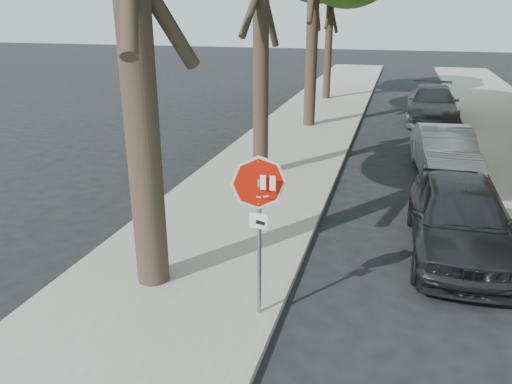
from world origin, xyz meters
TOP-DOWN VIEW (x-y plane):
  - ground at (0.00, 0.00)m, footprint 120.00×120.00m
  - sidewalk_left at (-2.50, 12.00)m, footprint 4.00×55.00m
  - curb_left at (-0.45, 12.00)m, footprint 0.12×55.00m
  - curb_right at (3.95, 12.00)m, footprint 0.12×55.00m
  - stop_sign at (-0.70, -0.03)m, footprint 0.76×0.34m
  - car_a at (2.51, 3.33)m, footprint 1.93×4.60m
  - car_b at (2.60, 8.69)m, footprint 1.92×4.40m
  - car_c at (2.60, 16.81)m, footprint 2.24×5.27m

SIDE VIEW (x-z plane):
  - ground at x=0.00m, z-range 0.00..0.00m
  - sidewalk_left at x=-2.50m, z-range 0.00..0.12m
  - curb_left at x=-0.45m, z-range 0.00..0.13m
  - curb_right at x=3.95m, z-range 0.00..0.13m
  - car_b at x=2.60m, z-range 0.00..1.41m
  - car_c at x=2.60m, z-range 0.00..1.52m
  - car_a at x=2.51m, z-range 0.00..1.56m
  - stop_sign at x=-0.70m, z-range 0.64..3.25m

